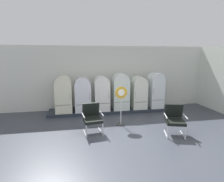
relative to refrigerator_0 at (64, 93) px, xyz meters
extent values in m
cube|color=#373B44|center=(1.97, -2.90, -0.94)|extent=(12.00, 10.00, 0.05)
cube|color=silver|center=(1.97, 0.76, 0.51)|extent=(11.76, 0.12, 2.85)
cube|color=#47443F|center=(1.97, 0.76, 1.58)|extent=(11.76, 0.07, 0.06)
cube|color=silver|center=(6.63, -0.40, 0.51)|extent=(0.12, 2.20, 2.85)
cube|color=#252C36|center=(1.97, 0.12, -0.85)|extent=(5.31, 0.95, 0.12)
cube|color=silver|center=(0.00, 0.00, -0.21)|extent=(0.66, 0.62, 1.16)
cylinder|color=silver|center=(0.00, 0.00, 0.37)|extent=(0.66, 0.61, 0.66)
cube|color=#383838|center=(0.00, -0.32, -0.42)|extent=(0.61, 0.01, 0.01)
cylinder|color=silver|center=(0.27, -0.33, -0.07)|extent=(0.02, 0.02, 0.28)
cube|color=white|center=(0.77, 0.01, -0.24)|extent=(0.66, 0.64, 1.10)
cylinder|color=white|center=(0.77, 0.01, 0.31)|extent=(0.66, 0.62, 0.66)
cube|color=#383838|center=(0.77, -0.32, -0.44)|extent=(0.60, 0.01, 0.01)
cylinder|color=silver|center=(1.04, -0.33, -0.11)|extent=(0.02, 0.02, 0.28)
cube|color=white|center=(1.56, 0.02, -0.21)|extent=(0.63, 0.66, 1.14)
cylinder|color=white|center=(1.56, 0.02, 0.36)|extent=(0.63, 0.64, 0.63)
cube|color=#383838|center=(1.56, -0.32, -0.42)|extent=(0.58, 0.01, 0.01)
cylinder|color=silver|center=(1.82, -0.33, -0.08)|extent=(0.02, 0.02, 0.28)
cube|color=silver|center=(2.38, 0.02, -0.18)|extent=(0.68, 0.67, 1.22)
cylinder|color=silver|center=(2.38, 0.02, 0.44)|extent=(0.68, 0.66, 0.68)
cube|color=#383838|center=(2.38, -0.32, -0.40)|extent=(0.62, 0.01, 0.01)
cylinder|color=silver|center=(2.10, -0.33, -0.03)|extent=(0.02, 0.02, 0.28)
cube|color=silver|center=(3.20, 0.03, -0.24)|extent=(0.62, 0.68, 1.10)
cylinder|color=silver|center=(3.20, 0.03, 0.31)|extent=(0.62, 0.67, 0.62)
cube|color=#383838|center=(3.20, -0.32, -0.44)|extent=(0.57, 0.01, 0.01)
cylinder|color=silver|center=(2.95, -0.33, -0.11)|extent=(0.02, 0.02, 0.28)
cube|color=white|center=(3.99, 0.02, -0.15)|extent=(0.58, 0.67, 1.27)
cylinder|color=white|center=(3.99, 0.02, 0.48)|extent=(0.58, 0.65, 0.58)
cube|color=#383838|center=(3.99, -0.32, -0.38)|extent=(0.54, 0.01, 0.01)
cylinder|color=silver|center=(3.76, -0.33, 0.00)|extent=(0.02, 0.02, 0.28)
cylinder|color=silver|center=(0.77, -2.06, -0.89)|extent=(0.11, 0.59, 0.04)
cylinder|color=silver|center=(0.80, -2.33, -0.71)|extent=(0.04, 0.04, 0.36)
cylinder|color=silver|center=(1.27, -2.00, -0.89)|extent=(0.11, 0.59, 0.04)
cylinder|color=silver|center=(1.30, -2.27, -0.71)|extent=(0.04, 0.04, 0.36)
cube|color=black|center=(1.02, -2.03, -0.48)|extent=(0.61, 0.60, 0.09)
cube|color=black|center=(0.98, -1.75, -0.21)|extent=(0.56, 0.23, 0.46)
cylinder|color=silver|center=(0.73, -2.07, -0.30)|extent=(0.10, 0.48, 0.04)
cylinder|color=silver|center=(1.31, -1.99, -0.30)|extent=(0.10, 0.48, 0.04)
cylinder|color=silver|center=(3.24, -2.56, -0.89)|extent=(0.21, 0.57, 0.04)
cylinder|color=silver|center=(3.16, -2.82, -0.71)|extent=(0.05, 0.05, 0.36)
cylinder|color=silver|center=(3.72, -2.70, -0.89)|extent=(0.21, 0.57, 0.04)
cylinder|color=silver|center=(3.65, -2.96, -0.71)|extent=(0.05, 0.05, 0.36)
cube|color=black|center=(3.48, -2.63, -0.48)|extent=(0.67, 0.67, 0.09)
cube|color=black|center=(3.56, -2.36, -0.21)|extent=(0.57, 0.31, 0.46)
cylinder|color=silver|center=(3.20, -2.55, -0.30)|extent=(0.17, 0.47, 0.04)
cylinder|color=silver|center=(3.76, -2.71, -0.30)|extent=(0.17, 0.47, 0.04)
cylinder|color=#2D2D30|center=(2.05, -1.49, -0.90)|extent=(0.32, 0.32, 0.03)
cylinder|color=silver|center=(2.05, -1.49, -0.31)|extent=(0.04, 0.04, 1.14)
cylinder|color=gold|center=(2.05, -1.52, 0.26)|extent=(0.42, 0.02, 0.42)
cylinder|color=white|center=(2.05, -1.53, 0.26)|extent=(0.23, 0.00, 0.23)
camera|label=1|loc=(0.66, -7.40, 1.48)|focal=28.88mm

